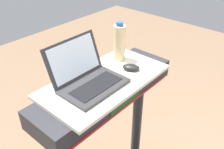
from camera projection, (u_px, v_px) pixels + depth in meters
desk_board at (105, 81)px, 1.36m from camera, size 0.72×0.38×0.02m
laptop at (88, 77)px, 1.29m from camera, size 0.34×0.29×0.22m
computer_mouse at (131, 67)px, 1.43m from camera, size 0.10×0.12×0.03m
water_bottle at (119, 42)px, 1.49m from camera, size 0.07×0.07×0.24m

